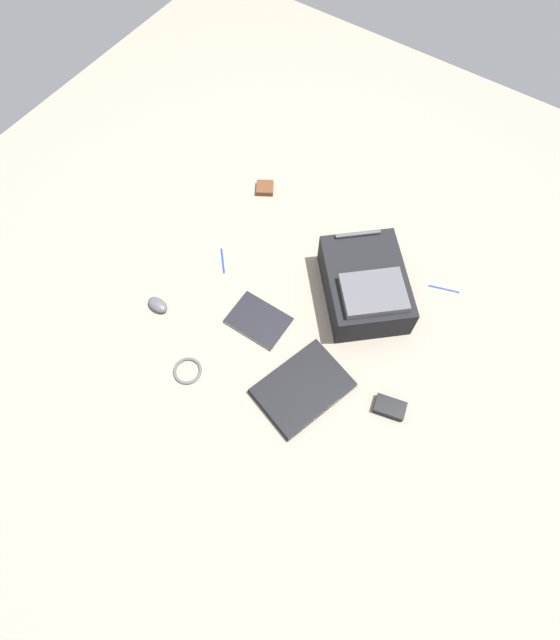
{
  "coord_description": "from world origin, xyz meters",
  "views": [
    {
      "loc": [
        0.82,
        0.48,
        1.87
      ],
      "look_at": [
        0.05,
        -0.04,
        0.02
      ],
      "focal_mm": 28.17,
      "sensor_mm": 36.0,
      "label": 1
    }
  ],
  "objects": [
    {
      "name": "earbud_pouch",
      "position": [
        -0.5,
        -0.5,
        0.01
      ],
      "size": [
        0.11,
        0.11,
        0.03
      ],
      "primitive_type": "cube",
      "rotation": [
        0.0,
        0.0,
        5.27
      ],
      "color": "#59331E",
      "rests_on": "ground_plane"
    },
    {
      "name": "ground_plane",
      "position": [
        0.0,
        0.0,
        0.0
      ],
      "size": [
        3.65,
        3.65,
        0.0
      ],
      "primitive_type": "plane",
      "color": "gray"
    },
    {
      "name": "backpack",
      "position": [
        -0.25,
        0.18,
        0.09
      ],
      "size": [
        0.53,
        0.52,
        0.2
      ],
      "color": "black",
      "rests_on": "ground_plane"
    },
    {
      "name": "cable_coil",
      "position": [
        0.44,
        -0.22,
        0.01
      ],
      "size": [
        0.11,
        0.11,
        0.01
      ],
      "primitive_type": "torus",
      "color": "#4C4C51",
      "rests_on": "ground_plane"
    },
    {
      "name": "laptop",
      "position": [
        0.24,
        0.2,
        0.02
      ],
      "size": [
        0.41,
        0.34,
        0.03
      ],
      "color": "black",
      "rests_on": "ground_plane"
    },
    {
      "name": "computer_mouse",
      "position": [
        0.28,
        -0.5,
        0.02
      ],
      "size": [
        0.06,
        0.1,
        0.04
      ],
      "primitive_type": "ellipsoid",
      "rotation": [
        0.0,
        0.0,
        -0.06
      ],
      "color": "#4C4C51",
      "rests_on": "ground_plane"
    },
    {
      "name": "pen_black",
      "position": [
        -0.48,
        0.46,
        0.0
      ],
      "size": [
        0.05,
        0.13,
        0.01
      ],
      "primitive_type": "cylinder",
      "rotation": [
        1.57,
        0.0,
        3.47
      ],
      "color": "#1933B2",
      "rests_on": "ground_plane"
    },
    {
      "name": "pen_blue",
      "position": [
        -0.06,
        -0.42,
        0.0
      ],
      "size": [
        0.1,
        0.09,
        0.01
      ],
      "primitive_type": "cylinder",
      "rotation": [
        1.57,
        0.0,
        2.31
      ],
      "color": "#1933B2",
      "rests_on": "ground_plane"
    },
    {
      "name": "power_brick",
      "position": [
        0.12,
        0.52,
        0.02
      ],
      "size": [
        0.1,
        0.13,
        0.03
      ],
      "primitive_type": "cube",
      "rotation": [
        0.0,
        0.0,
        0.25
      ],
      "color": "black",
      "rests_on": "ground_plane"
    },
    {
      "name": "book_red",
      "position": [
        0.1,
        -0.11,
        0.01
      ],
      "size": [
        0.17,
        0.24,
        0.02
      ],
      "color": "silver",
      "rests_on": "ground_plane"
    }
  ]
}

